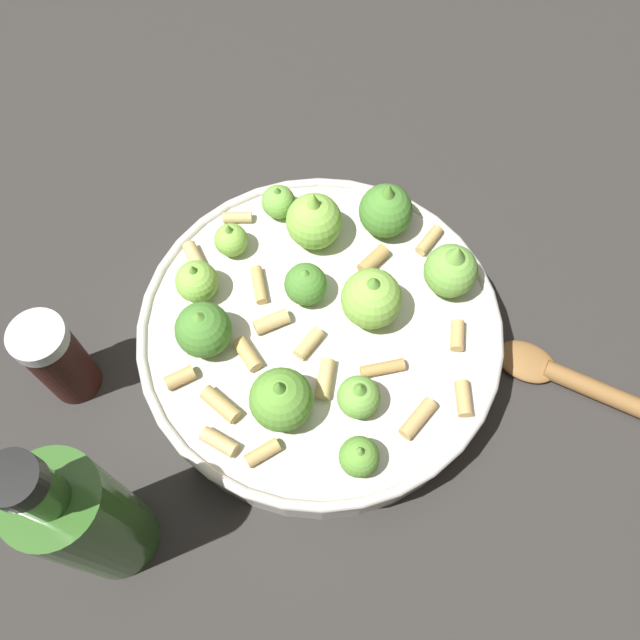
{
  "coord_description": "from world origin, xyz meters",
  "views": [
    {
      "loc": [
        -0.16,
        -0.16,
        0.52
      ],
      "look_at": [
        0.0,
        0.0,
        0.06
      ],
      "focal_mm": 37.04,
      "sensor_mm": 36.0,
      "label": 1
    }
  ],
  "objects": [
    {
      "name": "cooking_pan",
      "position": [
        0.0,
        0.0,
        0.04
      ],
      "size": [
        0.29,
        0.29,
        0.11
      ],
      "color": "beige",
      "rests_on": "ground"
    },
    {
      "name": "wooden_spoon",
      "position": [
        0.14,
        -0.21,
        0.01
      ],
      "size": [
        0.1,
        0.24,
        0.02
      ],
      "color": "olive",
      "rests_on": "ground"
    },
    {
      "name": "ground_plane",
      "position": [
        0.0,
        0.0,
        0.0
      ],
      "size": [
        2.4,
        2.4,
        0.0
      ],
      "primitive_type": "plane",
      "color": "#2D2B28"
    },
    {
      "name": "olive_oil_bottle",
      "position": [
        -0.22,
        0.0,
        0.08
      ],
      "size": [
        0.06,
        0.06,
        0.2
      ],
      "color": "#336023",
      "rests_on": "ground"
    },
    {
      "name": "pepper_shaker",
      "position": [
        -0.16,
        0.13,
        0.05
      ],
      "size": [
        0.04,
        0.04,
        0.09
      ],
      "color": "#33140F",
      "rests_on": "ground"
    }
  ]
}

